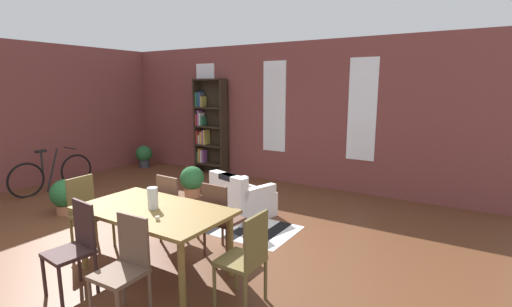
# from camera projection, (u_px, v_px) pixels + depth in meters

# --- Properties ---
(ground_plane) EXTENTS (10.76, 10.76, 0.00)m
(ground_plane) POSITION_uv_depth(u_px,v_px,m) (127.00, 246.00, 4.89)
(ground_plane) COLOR brown
(back_wall_brick) EXTENTS (9.27, 0.12, 3.03)m
(back_wall_brick) POSITION_uv_depth(u_px,v_px,m) (276.00, 113.00, 8.07)
(back_wall_brick) COLOR brown
(back_wall_brick) RESTS_ON ground
(window_pane_0) EXTENTS (0.55, 0.02, 1.97)m
(window_pane_0) POSITION_uv_depth(u_px,v_px,m) (206.00, 104.00, 8.98)
(window_pane_0) COLOR white
(window_pane_1) EXTENTS (0.55, 0.02, 1.97)m
(window_pane_1) POSITION_uv_depth(u_px,v_px,m) (274.00, 107.00, 7.98)
(window_pane_1) COLOR white
(window_pane_2) EXTENTS (0.55, 0.02, 1.97)m
(window_pane_2) POSITION_uv_depth(u_px,v_px,m) (362.00, 110.00, 6.98)
(window_pane_2) COLOR white
(dining_table) EXTENTS (1.74, 0.98, 0.76)m
(dining_table) POSITION_uv_depth(u_px,v_px,m) (154.00, 216.00, 4.09)
(dining_table) COLOR brown
(dining_table) RESTS_ON ground
(vase_on_table) EXTENTS (0.12, 0.12, 0.24)m
(vase_on_table) POSITION_uv_depth(u_px,v_px,m) (153.00, 198.00, 4.05)
(vase_on_table) COLOR silver
(vase_on_table) RESTS_ON dining_table
(tealight_candle_0) EXTENTS (0.04, 0.04, 0.04)m
(tealight_candle_0) POSITION_uv_depth(u_px,v_px,m) (157.00, 218.00, 3.71)
(tealight_candle_0) COLOR silver
(tealight_candle_0) RESTS_ON dining_table
(dining_chair_far_left) EXTENTS (0.41, 0.41, 0.95)m
(dining_chair_far_left) POSITION_uv_depth(u_px,v_px,m) (174.00, 206.00, 4.92)
(dining_chair_far_left) COLOR brown
(dining_chair_far_left) RESTS_ON ground
(dining_chair_head_left) EXTENTS (0.42, 0.42, 0.95)m
(dining_chair_head_left) POSITION_uv_depth(u_px,v_px,m) (88.00, 210.00, 4.76)
(dining_chair_head_left) COLOR brown
(dining_chair_head_left) RESTS_ON ground
(dining_chair_near_left) EXTENTS (0.44, 0.44, 0.95)m
(dining_chair_near_left) POSITION_uv_depth(u_px,v_px,m) (75.00, 245.00, 3.72)
(dining_chair_near_left) COLOR #362120
(dining_chair_near_left) RESTS_ON ground
(dining_chair_near_right) EXTENTS (0.42, 0.42, 0.95)m
(dining_chair_near_right) POSITION_uv_depth(u_px,v_px,m) (125.00, 264.00, 3.32)
(dining_chair_near_right) COLOR brown
(dining_chair_near_right) RESTS_ON ground
(dining_chair_head_right) EXTENTS (0.40, 0.40, 0.95)m
(dining_chair_head_right) POSITION_uv_depth(u_px,v_px,m) (246.00, 256.00, 3.47)
(dining_chair_head_right) COLOR brown
(dining_chair_head_right) RESTS_ON ground
(dining_chair_far_right) EXTENTS (0.41, 0.41, 0.95)m
(dining_chair_far_right) POSITION_uv_depth(u_px,v_px,m) (221.00, 217.00, 4.51)
(dining_chair_far_right) COLOR #513327
(dining_chair_far_right) RESTS_ON ground
(bookshelf_tall) EXTENTS (0.85, 0.29, 2.29)m
(bookshelf_tall) POSITION_uv_depth(u_px,v_px,m) (209.00, 127.00, 8.83)
(bookshelf_tall) COLOR #2D2319
(bookshelf_tall) RESTS_ON ground
(armchair_white) EXTENTS (0.99, 0.99, 0.75)m
(armchair_white) POSITION_uv_depth(u_px,v_px,m) (241.00, 200.00, 5.97)
(armchair_white) COLOR white
(armchair_white) RESTS_ON ground
(bicycle_second) EXTENTS (0.44, 1.71, 0.89)m
(bicycle_second) POSITION_uv_depth(u_px,v_px,m) (52.00, 174.00, 7.41)
(bicycle_second) COLOR black
(bicycle_second) RESTS_ON ground
(potted_plant_by_shelf) EXTENTS (0.48, 0.48, 0.59)m
(potted_plant_by_shelf) POSITION_uv_depth(u_px,v_px,m) (65.00, 195.00, 6.08)
(potted_plant_by_shelf) COLOR #9E6042
(potted_plant_by_shelf) RESTS_ON ground
(potted_plant_corner) EXTENTS (0.46, 0.46, 0.59)m
(potted_plant_corner) POSITION_uv_depth(u_px,v_px,m) (192.00, 180.00, 7.02)
(potted_plant_corner) COLOR #9E6042
(potted_plant_corner) RESTS_ON ground
(potted_plant_window) EXTENTS (0.42, 0.42, 0.57)m
(potted_plant_window) POSITION_uv_depth(u_px,v_px,m) (144.00, 155.00, 9.58)
(potted_plant_window) COLOR #333338
(potted_plant_window) RESTS_ON ground
(striped_rug) EXTENTS (1.69, 1.00, 0.01)m
(striped_rug) POSITION_uv_depth(u_px,v_px,m) (241.00, 226.00, 5.56)
(striped_rug) COLOR black
(striped_rug) RESTS_ON ground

